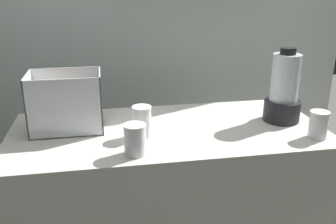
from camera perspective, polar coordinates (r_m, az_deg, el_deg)
counter at (r=1.88m, az=0.00°, el=-15.38°), size 1.40×0.64×0.90m
back_wall_unit at (r=2.31m, az=-3.29°, el=13.12°), size 2.60×0.24×2.50m
carrot_display_bin at (r=1.69m, az=-15.54°, el=0.03°), size 0.31×0.21×0.26m
blender_pitcher at (r=1.79m, az=17.43°, el=2.96°), size 0.17×0.17×0.35m
juice_cup_orange_far_left at (r=1.41m, az=-5.11°, el=-4.55°), size 0.09×0.09×0.12m
juice_cup_carrot_left at (r=1.56m, az=-4.03°, el=-1.72°), size 0.08×0.08×0.13m
juice_cup_beet_middle at (r=1.67m, az=22.19°, el=-1.98°), size 0.08×0.08×0.12m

